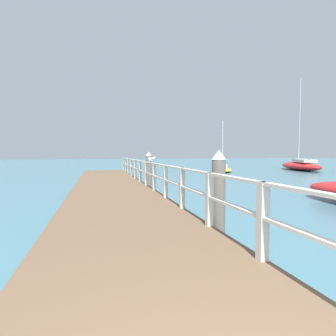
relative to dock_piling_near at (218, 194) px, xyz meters
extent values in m
cube|color=brown|center=(-1.81, 6.11, -0.72)|extent=(3.02, 21.14, 0.41)
cube|color=beige|center=(-0.38, -2.03, -0.02)|extent=(0.12, 0.12, 1.00)
cube|color=beige|center=(-0.38, -0.40, -0.02)|extent=(0.12, 0.12, 1.00)
cube|color=beige|center=(-0.38, 1.22, -0.02)|extent=(0.12, 0.12, 1.00)
cube|color=beige|center=(-0.38, 2.85, -0.02)|extent=(0.12, 0.12, 1.00)
cube|color=beige|center=(-0.38, 4.48, -0.02)|extent=(0.12, 0.12, 1.00)
cube|color=beige|center=(-0.38, 6.11, -0.02)|extent=(0.12, 0.12, 1.00)
cube|color=beige|center=(-0.38, 7.74, -0.02)|extent=(0.12, 0.12, 1.00)
cube|color=beige|center=(-0.38, 9.36, -0.02)|extent=(0.12, 0.12, 1.00)
cube|color=beige|center=(-0.38, 10.99, -0.02)|extent=(0.12, 0.12, 1.00)
cube|color=beige|center=(-0.38, 12.62, -0.02)|extent=(0.12, 0.12, 1.00)
cube|color=beige|center=(-0.38, 14.25, -0.02)|extent=(0.12, 0.12, 1.00)
cube|color=beige|center=(-0.38, 15.88, -0.02)|extent=(0.12, 0.12, 1.00)
cube|color=beige|center=(-0.38, 6.11, 0.46)|extent=(0.10, 19.54, 0.04)
cube|color=beige|center=(-0.38, 6.11, 0.03)|extent=(0.10, 19.54, 0.04)
cylinder|color=#6B6056|center=(0.00, 0.00, -0.11)|extent=(0.28, 0.28, 1.64)
cone|color=white|center=(0.00, 0.00, 0.81)|extent=(0.29, 0.29, 0.20)
cylinder|color=#6B6056|center=(0.00, 7.48, -0.11)|extent=(0.28, 0.28, 1.64)
cone|color=white|center=(0.00, 7.48, 0.81)|extent=(0.29, 0.29, 0.20)
ellipsoid|color=white|center=(-0.38, 5.04, 0.61)|extent=(0.31, 0.26, 0.15)
sphere|color=white|center=(-0.23, 5.14, 0.65)|extent=(0.09, 0.09, 0.09)
cone|color=gold|center=(-0.18, 5.17, 0.65)|extent=(0.06, 0.05, 0.02)
cone|color=#939399|center=(-0.52, 4.95, 0.62)|extent=(0.11, 0.10, 0.07)
ellipsoid|color=#939399|center=(-0.38, 5.04, 0.63)|extent=(0.28, 0.27, 0.04)
cylinder|color=tan|center=(-0.40, 5.06, 0.51)|extent=(0.01, 0.01, 0.05)
cylinder|color=tan|center=(-0.37, 5.02, 0.51)|extent=(0.01, 0.01, 0.05)
ellipsoid|color=red|center=(18.11, 18.01, -0.51)|extent=(4.71, 8.16, 0.84)
cylinder|color=#B2B2B7|center=(18.23, 18.38, 4.29)|extent=(0.10, 0.10, 8.75)
cylinder|color=#B2B2B7|center=(17.79, 17.09, 0.26)|extent=(0.96, 2.62, 0.08)
cube|color=beige|center=(17.81, 17.12, 0.06)|extent=(2.14, 3.09, 0.30)
ellipsoid|color=gold|center=(9.26, 18.25, -0.73)|extent=(3.06, 5.15, 0.39)
cylinder|color=#B2B2B7|center=(9.18, 18.02, 1.69)|extent=(0.10, 0.10, 4.46)
cylinder|color=#B2B2B7|center=(9.44, 18.83, -0.19)|extent=(0.59, 1.65, 0.08)
cube|color=beige|center=(9.43, 18.81, -0.39)|extent=(1.42, 1.96, 0.30)
camera|label=1|loc=(-2.39, -4.88, 0.84)|focal=28.15mm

